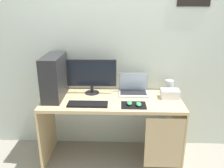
# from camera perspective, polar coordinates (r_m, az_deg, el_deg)

# --- Properties ---
(ground_plane) EXTENTS (8.00, 8.00, 0.00)m
(ground_plane) POSITION_cam_1_polar(r_m,az_deg,el_deg) (2.99, 0.00, -17.40)
(ground_plane) COLOR gray
(wall_back) EXTENTS (4.00, 0.05, 2.60)m
(wall_back) POSITION_cam_1_polar(r_m,az_deg,el_deg) (2.78, 0.27, 9.32)
(wall_back) COLOR beige
(wall_back) RESTS_ON ground_plane
(desk) EXTENTS (1.54, 0.62, 0.77)m
(desk) POSITION_cam_1_polar(r_m,az_deg,el_deg) (2.65, 0.43, -6.85)
(desk) COLOR tan
(desk) RESTS_ON ground_plane
(pc_tower) EXTENTS (0.19, 0.49, 0.48)m
(pc_tower) POSITION_cam_1_polar(r_m,az_deg,el_deg) (2.66, -13.89, 1.71)
(pc_tower) COLOR #232326
(pc_tower) RESTS_ON desk
(monitor) EXTENTS (0.57, 0.16, 0.41)m
(monitor) POSITION_cam_1_polar(r_m,az_deg,el_deg) (2.70, -5.02, 2.18)
(monitor) COLOR black
(monitor) RESTS_ON desk
(laptop) EXTENTS (0.34, 0.23, 0.24)m
(laptop) POSITION_cam_1_polar(r_m,az_deg,el_deg) (2.77, 5.22, -1.29)
(laptop) COLOR #9EA3A8
(laptop) RESTS_ON desk
(speaker) EXTENTS (0.10, 0.10, 0.15)m
(speaker) POSITION_cam_1_polar(r_m,az_deg,el_deg) (2.84, 13.77, -0.61)
(speaker) COLOR #B7BCC6
(speaker) RESTS_ON desk
(projector) EXTENTS (0.20, 0.14, 0.10)m
(projector) POSITION_cam_1_polar(r_m,az_deg,el_deg) (2.70, 13.97, -2.34)
(projector) COLOR silver
(projector) RESTS_ON desk
(keyboard) EXTENTS (0.42, 0.14, 0.02)m
(keyboard) POSITION_cam_1_polar(r_m,az_deg,el_deg) (2.46, -5.95, -4.92)
(keyboard) COLOR black
(keyboard) RESTS_ON desk
(mousepad) EXTENTS (0.26, 0.20, 0.00)m
(mousepad) POSITION_cam_1_polar(r_m,az_deg,el_deg) (2.46, 5.32, -5.17)
(mousepad) COLOR black
(mousepad) RESTS_ON desk
(mouse_left) EXTENTS (0.06, 0.10, 0.03)m
(mouse_left) POSITION_cam_1_polar(r_m,az_deg,el_deg) (2.46, 4.27, -4.66)
(mouse_left) COLOR #338C4C
(mouse_left) RESTS_ON mousepad
(mouse_right) EXTENTS (0.06, 0.10, 0.03)m
(mouse_right) POSITION_cam_1_polar(r_m,az_deg,el_deg) (2.44, 6.53, -4.91)
(mouse_right) COLOR #338C4C
(mouse_right) RESTS_ON mousepad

